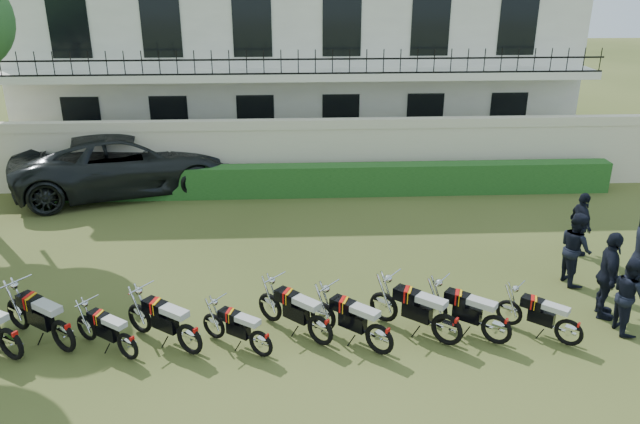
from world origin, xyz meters
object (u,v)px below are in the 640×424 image
object	(u,v)px
motorcycle_8	(497,323)
motorcycle_5	(320,323)
officer_1	(629,295)
officer_4	(576,248)
motorcycle_4	(261,338)
motorcycle_0	(9,336)
motorcycle_3	(189,332)
motorcycle_1	(62,329)
motorcycle_6	(380,332)
motorcycle_9	(570,326)
officer_5	(581,224)
officer_2	(608,275)
motorcycle_7	(447,322)
suv	(127,162)
motorcycle_2	(127,340)

from	to	relation	value
motorcycle_8	motorcycle_5	bearing A→B (deg)	125.38
officer_1	officer_4	distance (m)	2.09
motorcycle_4	motorcycle_5	world-z (taller)	motorcycle_5
motorcycle_0	motorcycle_4	xyz separation A→B (m)	(4.67, -0.12, -0.10)
motorcycle_3	motorcycle_0	bearing A→B (deg)	126.20
motorcycle_0	motorcycle_5	size ratio (longest dim) A/B	1.23
motorcycle_1	motorcycle_8	bearing A→B (deg)	-55.04
motorcycle_1	motorcycle_6	world-z (taller)	motorcycle_1
motorcycle_9	officer_5	world-z (taller)	officer_5
motorcycle_5	motorcycle_6	distance (m)	1.17
motorcycle_0	officer_2	world-z (taller)	officer_2
motorcycle_0	motorcycle_9	size ratio (longest dim) A/B	1.34
motorcycle_6	motorcycle_7	bearing A→B (deg)	-38.89
motorcycle_4	motorcycle_5	bearing A→B (deg)	-38.60
motorcycle_3	motorcycle_6	distance (m)	3.61
motorcycle_7	motorcycle_8	distance (m)	0.98
motorcycle_8	suv	bearing A→B (deg)	82.26
motorcycle_7	motorcycle_8	bearing A→B (deg)	-51.51
suv	motorcycle_4	bearing A→B (deg)	-170.56
motorcycle_3	motorcycle_9	size ratio (longest dim) A/B	1.20
officer_2	motorcycle_9	bearing A→B (deg)	150.97
motorcycle_3	suv	size ratio (longest dim) A/B	0.24
motorcycle_2	suv	size ratio (longest dim) A/B	0.21
motorcycle_9	officer_4	world-z (taller)	officer_4
motorcycle_3	suv	world-z (taller)	suv
motorcycle_2	motorcycle_7	bearing A→B (deg)	-52.73
motorcycle_0	officer_1	size ratio (longest dim) A/B	1.16
motorcycle_0	motorcycle_4	size ratio (longest dim) A/B	1.29
motorcycle_3	motorcycle_8	distance (m)	5.93
officer_4	officer_5	size ratio (longest dim) A/B	1.04
motorcycle_8	officer_2	bearing A→B (deg)	-32.21
motorcycle_4	officer_4	xyz separation A→B (m)	(7.16, 2.66, 0.44)
motorcycle_4	officer_4	world-z (taller)	officer_4
motorcycle_1	suv	bearing A→B (deg)	41.43
motorcycle_5	motorcycle_6	bearing A→B (deg)	-65.50
motorcycle_8	officer_5	xyz separation A→B (m)	(3.36, 3.93, 0.34)
motorcycle_9	suv	bearing A→B (deg)	88.81
motorcycle_1	officer_5	bearing A→B (deg)	-36.14
motorcycle_6	officer_1	xyz separation A→B (m)	(5.11, 0.62, 0.31)
motorcycle_8	motorcycle_1	bearing A→B (deg)	126.78
motorcycle_2	motorcycle_8	size ratio (longest dim) A/B	0.90
officer_1	officer_4	xyz separation A→B (m)	(-0.20, 2.08, 0.06)
motorcycle_0	motorcycle_7	bearing A→B (deg)	-58.85
officer_2	motorcycle_7	bearing A→B (deg)	123.80
motorcycle_3	motorcycle_6	xyz separation A→B (m)	(3.60, -0.18, -0.00)
officer_4	motorcycle_4	bearing A→B (deg)	106.62
motorcycle_5	motorcycle_7	distance (m)	2.47
motorcycle_2	officer_5	bearing A→B (deg)	-32.97
motorcycle_0	suv	xyz separation A→B (m)	(0.01, 9.46, 0.44)
suv	motorcycle_9	bearing A→B (deg)	-148.31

